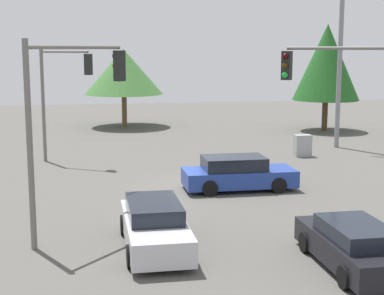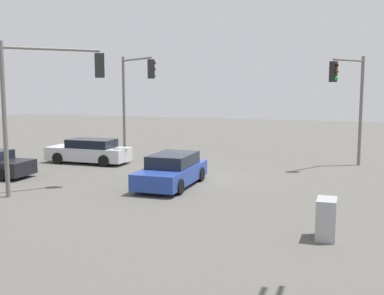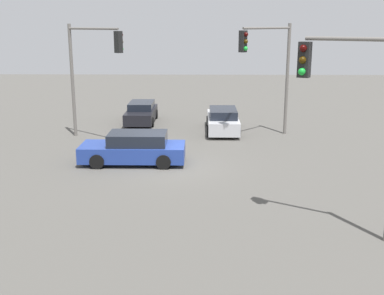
{
  "view_description": "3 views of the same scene",
  "coord_description": "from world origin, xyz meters",
  "px_view_note": "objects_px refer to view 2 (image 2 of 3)",
  "views": [
    {
      "loc": [
        4.57,
        24.18,
        5.92
      ],
      "look_at": [
        0.39,
        0.73,
        1.91
      ],
      "focal_mm": 55.0,
      "sensor_mm": 36.0,
      "label": 1
    },
    {
      "loc": [
        -21.33,
        -7.03,
        4.53
      ],
      "look_at": [
        0.98,
        0.44,
        1.4
      ],
      "focal_mm": 45.0,
      "sensor_mm": 36.0,
      "label": 2
    },
    {
      "loc": [
        1.4,
        -20.53,
        6.18
      ],
      "look_at": [
        1.02,
        -0.3,
        0.96
      ],
      "focal_mm": 45.0,
      "sensor_mm": 36.0,
      "label": 3
    }
  ],
  "objects_px": {
    "traffic_signal_aux": "(45,90)",
    "electrical_cabinet": "(326,219)",
    "sedan_silver": "(89,151)",
    "traffic_signal_cross": "(350,92)",
    "traffic_signal_main": "(134,88)",
    "sedan_blue": "(172,171)"
  },
  "relations": [
    {
      "from": "traffic_signal_aux",
      "to": "electrical_cabinet",
      "type": "height_order",
      "value": "traffic_signal_aux"
    },
    {
      "from": "sedan_silver",
      "to": "traffic_signal_cross",
      "type": "height_order",
      "value": "traffic_signal_cross"
    },
    {
      "from": "traffic_signal_main",
      "to": "sedan_blue",
      "type": "bearing_deg",
      "value": -11.55
    },
    {
      "from": "sedan_blue",
      "to": "traffic_signal_aux",
      "type": "distance_m",
      "value": 6.36
    },
    {
      "from": "traffic_signal_cross",
      "to": "sedan_silver",
      "type": "bearing_deg",
      "value": -46.09
    },
    {
      "from": "sedan_silver",
      "to": "traffic_signal_main",
      "type": "xyz_separation_m",
      "value": [
        2.42,
        -1.78,
        3.62
      ]
    },
    {
      "from": "traffic_signal_aux",
      "to": "traffic_signal_cross",
      "type": "bearing_deg",
      "value": -8.92
    },
    {
      "from": "sedan_silver",
      "to": "traffic_signal_main",
      "type": "height_order",
      "value": "traffic_signal_main"
    },
    {
      "from": "sedan_blue",
      "to": "sedan_silver",
      "type": "bearing_deg",
      "value": -32.65
    },
    {
      "from": "sedan_blue",
      "to": "traffic_signal_main",
      "type": "bearing_deg",
      "value": -53.67
    },
    {
      "from": "traffic_signal_aux",
      "to": "electrical_cabinet",
      "type": "bearing_deg",
      "value": -63.31
    },
    {
      "from": "sedan_silver",
      "to": "electrical_cabinet",
      "type": "distance_m",
      "value": 16.85
    },
    {
      "from": "traffic_signal_main",
      "to": "electrical_cabinet",
      "type": "distance_m",
      "value": 17.47
    },
    {
      "from": "sedan_blue",
      "to": "traffic_signal_cross",
      "type": "relative_size",
      "value": 0.78
    },
    {
      "from": "sedan_blue",
      "to": "traffic_signal_cross",
      "type": "height_order",
      "value": "traffic_signal_cross"
    },
    {
      "from": "sedan_blue",
      "to": "electrical_cabinet",
      "type": "relative_size",
      "value": 3.9
    },
    {
      "from": "traffic_signal_main",
      "to": "electrical_cabinet",
      "type": "bearing_deg",
      "value": -3.72
    },
    {
      "from": "sedan_blue",
      "to": "traffic_signal_aux",
      "type": "xyz_separation_m",
      "value": [
        -2.82,
        4.44,
        3.58
      ]
    },
    {
      "from": "traffic_signal_cross",
      "to": "traffic_signal_aux",
      "type": "xyz_separation_m",
      "value": [
        -10.31,
        11.82,
        0.19
      ]
    },
    {
      "from": "sedan_silver",
      "to": "electrical_cabinet",
      "type": "relative_size",
      "value": 3.94
    },
    {
      "from": "traffic_signal_main",
      "to": "electrical_cabinet",
      "type": "xyz_separation_m",
      "value": [
        -12.25,
        -11.9,
        -3.69
      ]
    },
    {
      "from": "sedan_silver",
      "to": "electrical_cabinet",
      "type": "bearing_deg",
      "value": -125.71
    }
  ]
}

